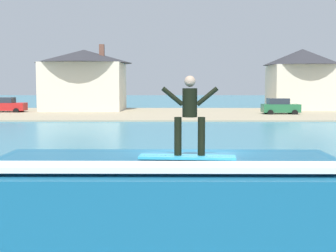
{
  "coord_description": "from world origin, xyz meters",
  "views": [
    {
      "loc": [
        -0.48,
        -11.96,
        3.45
      ],
      "look_at": [
        -0.61,
        3.45,
        2.05
      ],
      "focal_mm": 49.99,
      "sensor_mm": 36.0,
      "label": 1
    }
  ],
  "objects_px": {
    "house_gabled_white": "(302,76)",
    "surfboard": "(187,157)",
    "house_with_chimney": "(84,77)",
    "surfer": "(190,111)",
    "car_near_shore": "(6,105)",
    "wave_crest": "(166,195)",
    "car_far_shore": "(280,107)"
  },
  "relations": [
    {
      "from": "wave_crest",
      "to": "car_near_shore",
      "type": "bearing_deg",
      "value": 113.78
    },
    {
      "from": "car_far_shore",
      "to": "house_with_chimney",
      "type": "relative_size",
      "value": 0.34
    },
    {
      "from": "wave_crest",
      "to": "house_gabled_white",
      "type": "distance_m",
      "value": 53.26
    },
    {
      "from": "surfer",
      "to": "car_near_shore",
      "type": "bearing_deg",
      "value": 114.05
    },
    {
      "from": "surfboard",
      "to": "car_near_shore",
      "type": "xyz_separation_m",
      "value": [
        -19.93,
        44.84,
        -0.92
      ]
    },
    {
      "from": "house_gabled_white",
      "to": "wave_crest",
      "type": "bearing_deg",
      "value": -108.66
    },
    {
      "from": "surfboard",
      "to": "car_far_shore",
      "type": "height_order",
      "value": "surfboard"
    },
    {
      "from": "surfboard",
      "to": "car_near_shore",
      "type": "height_order",
      "value": "surfboard"
    },
    {
      "from": "car_near_shore",
      "to": "house_gabled_white",
      "type": "relative_size",
      "value": 0.45
    },
    {
      "from": "wave_crest",
      "to": "car_far_shore",
      "type": "distance_m",
      "value": 42.7
    },
    {
      "from": "surfboard",
      "to": "house_with_chimney",
      "type": "distance_m",
      "value": 50.54
    },
    {
      "from": "car_near_shore",
      "to": "house_with_chimney",
      "type": "distance_m",
      "value": 10.15
    },
    {
      "from": "wave_crest",
      "to": "house_with_chimney",
      "type": "distance_m",
      "value": 49.88
    },
    {
      "from": "house_with_chimney",
      "to": "car_far_shore",
      "type": "bearing_deg",
      "value": -18.25
    },
    {
      "from": "car_far_shore",
      "to": "wave_crest",
      "type": "bearing_deg",
      "value": -106.42
    },
    {
      "from": "house_with_chimney",
      "to": "wave_crest",
      "type": "bearing_deg",
      "value": -77.31
    },
    {
      "from": "car_near_shore",
      "to": "surfboard",
      "type": "bearing_deg",
      "value": -66.03
    },
    {
      "from": "car_far_shore",
      "to": "house_gabled_white",
      "type": "xyz_separation_m",
      "value": [
        4.93,
        9.39,
        3.49
      ]
    },
    {
      "from": "wave_crest",
      "to": "house_with_chimney",
      "type": "xyz_separation_m",
      "value": [
        -10.93,
        48.54,
        3.42
      ]
    },
    {
      "from": "car_near_shore",
      "to": "house_with_chimney",
      "type": "height_order",
      "value": "house_with_chimney"
    },
    {
      "from": "surfer",
      "to": "car_far_shore",
      "type": "distance_m",
      "value": 43.16
    },
    {
      "from": "wave_crest",
      "to": "car_near_shore",
      "type": "xyz_separation_m",
      "value": [
        -19.47,
        44.2,
        0.08
      ]
    },
    {
      "from": "surfboard",
      "to": "car_near_shore",
      "type": "relative_size",
      "value": 0.47
    },
    {
      "from": "car_near_shore",
      "to": "house_gabled_white",
      "type": "xyz_separation_m",
      "value": [
        36.48,
        6.14,
        3.49
      ]
    },
    {
      "from": "surfer",
      "to": "car_near_shore",
      "type": "height_order",
      "value": "surfer"
    },
    {
      "from": "house_gabled_white",
      "to": "surfboard",
      "type": "bearing_deg",
      "value": -107.98
    },
    {
      "from": "house_with_chimney",
      "to": "house_gabled_white",
      "type": "bearing_deg",
      "value": 3.69
    },
    {
      "from": "wave_crest",
      "to": "surfboard",
      "type": "relative_size",
      "value": 3.95
    },
    {
      "from": "car_near_shore",
      "to": "house_with_chimney",
      "type": "xyz_separation_m",
      "value": [
        8.55,
        4.34,
        3.34
      ]
    },
    {
      "from": "car_far_shore",
      "to": "house_gabled_white",
      "type": "bearing_deg",
      "value": 62.27
    },
    {
      "from": "surfboard",
      "to": "house_gabled_white",
      "type": "relative_size",
      "value": 0.21
    },
    {
      "from": "surfer",
      "to": "car_near_shore",
      "type": "relative_size",
      "value": 0.38
    }
  ]
}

